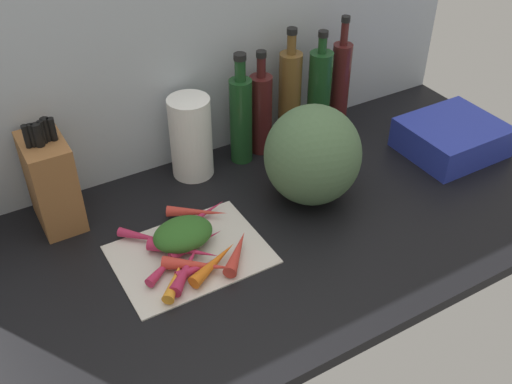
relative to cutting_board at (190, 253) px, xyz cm
name	(u,v)px	position (x,y,z in cm)	size (l,w,h in cm)	color
ground_plane	(267,231)	(20.50, -0.28, -1.90)	(170.00, 80.00, 3.00)	black
wall_back	(191,54)	(20.50, 38.22, 29.60)	(170.00, 3.00, 60.00)	#ADB7C1
cutting_board	(190,253)	(0.00, 0.00, 0.00)	(34.17, 25.85, 0.80)	beige
carrot_0	(184,251)	(-1.59, -0.65, 1.95)	(3.11, 3.11, 16.92)	#B2264C
carrot_1	(199,268)	(-0.91, -6.95, 1.64)	(2.48, 2.48, 10.93)	#B2264C
carrot_2	(186,268)	(-3.53, -5.94, 1.91)	(3.03, 3.03, 14.80)	#B2264C
carrot_3	(175,280)	(-7.06, -7.69, 1.75)	(2.70, 2.70, 11.87)	orange
carrot_4	(237,252)	(8.60, -7.01, 1.97)	(3.15, 3.15, 13.83)	red
carrot_5	(202,215)	(7.85, 9.34, 1.45)	(2.11, 2.11, 15.23)	#B2264C
carrot_6	(199,266)	(-0.71, -6.65, 1.98)	(3.15, 3.15, 16.53)	red
carrot_7	(166,264)	(-6.68, -2.23, 1.57)	(2.35, 2.35, 13.23)	#B2264C
carrot_8	(197,244)	(2.07, 0.56, 1.53)	(2.26, 2.26, 14.31)	#B2264C
carrot_9	(214,263)	(2.58, -7.43, 1.92)	(3.03, 3.03, 15.00)	orange
carrot_10	(197,212)	(7.09, 10.62, 1.78)	(2.75, 2.75, 14.88)	red
carrot_11	(147,237)	(-7.02, 8.41, 1.54)	(2.27, 2.27, 14.22)	#B2264C
carrot_greens_pile	(183,234)	(0.00, 3.22, 3.40)	(14.19, 10.91, 6.00)	#2D6023
winter_squash	(313,155)	(36.36, 4.26, 12.37)	(24.37, 23.98, 25.54)	#4C6B47
knife_block	(51,181)	(-22.11, 27.34, 11.41)	(9.67, 15.39, 28.36)	#905D33
paper_towel_roll	(191,137)	(14.92, 29.22, 10.85)	(11.13, 11.13, 22.50)	white
bottle_0	(241,118)	(29.59, 28.46, 12.81)	(6.19, 6.19, 31.67)	#19421E
bottle_1	(261,112)	(36.64, 29.76, 11.86)	(6.23, 6.23, 30.28)	#471919
bottle_2	(290,97)	(46.27, 30.14, 13.93)	(6.43, 6.43, 34.40)	brown
bottle_3	(319,96)	(53.91, 26.66, 13.68)	(6.63, 6.63, 33.28)	#19421E
bottle_4	(340,87)	(61.54, 27.26, 14.19)	(5.55, 5.55, 35.64)	#471919
dish_rack	(452,137)	(83.03, 1.76, 4.09)	(26.16, 22.78, 8.98)	#2838AD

